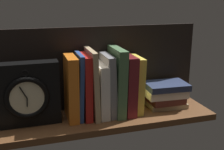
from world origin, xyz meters
TOP-DOWN VIEW (x-y plane):
  - ground_plane at (0.00, 0.00)cm, footprint 86.58×22.06cm
  - back_panel at (0.00, 10.43)cm, footprint 86.58×1.20cm
  - book_orange_pandolfini at (-11.14, 1.85)cm, footprint 4.09×13.55cm
  - book_blue_modern at (-8.19, 1.85)cm, footprint 2.80×12.18cm
  - book_red_requiem at (-5.77, 1.85)cm, footprint 2.91×13.74cm
  - book_tan_shortstories at (-3.25, 1.85)cm, footprint 2.48×15.95cm
  - book_white_catcher at (-0.31, 1.85)cm, footprint 3.60×14.51cm
  - book_gray_chess at (3.07, 1.85)cm, footprint 3.70×13.88cm
  - book_green_romantic at (6.41, 1.85)cm, footprint 4.08×15.97cm
  - book_maroon_dawkins at (10.37, 1.85)cm, footprint 4.39×15.65cm
  - book_yellow_seinlanguage at (14.13, 1.85)cm, footprint 3.62×12.74cm
  - framed_clock at (-26.82, 0.89)cm, footprint 22.64×7.29cm
  - book_stack_side at (27.67, 2.28)cm, footprint 17.56×13.33cm

SIDE VIEW (x-z plane):
  - ground_plane at x=0.00cm, z-range -2.50..0.00cm
  - book_stack_side at x=27.67cm, z-range 0.22..10.46cm
  - book_white_catcher at x=-0.31cm, z-range -0.01..20.26cm
  - book_yellow_seinlanguage at x=14.13cm, z-range -0.04..22.08cm
  - framed_clock at x=-26.82cm, z-range -0.03..22.61cm
  - book_maroon_dawkins at x=10.37cm, z-range -0.04..23.02cm
  - book_gray_chess at x=3.07cm, z-range -0.05..23.53cm
  - book_orange_pandolfini at x=-11.14cm, z-range -0.03..23.79cm
  - book_red_requiem at x=-5.77cm, z-range -0.02..24.03cm
  - book_blue_modern at x=-8.19cm, z-range -0.02..24.46cm
  - book_green_romantic at x=6.41cm, z-range -0.04..25.76cm
  - book_tan_shortstories at x=-3.25cm, z-range -0.02..25.77cm
  - back_panel at x=0.00cm, z-range 0.00..33.03cm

